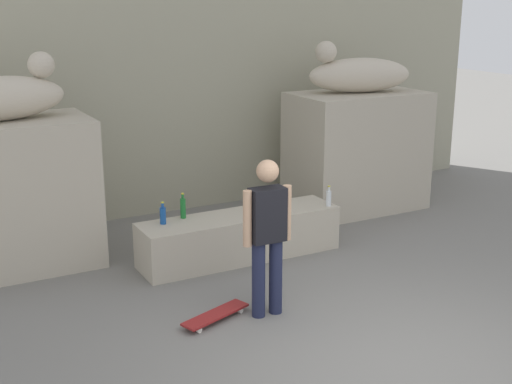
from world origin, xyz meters
TOP-DOWN VIEW (x-y plane):
  - ground_plane at (0.00, 0.00)m, footprint 40.00×40.00m
  - facade_wall at (0.00, 5.80)m, footprint 11.53×0.60m
  - pedestal_left at (-2.59, 4.29)m, footprint 2.04×1.21m
  - pedestal_right at (2.59, 4.29)m, footprint 2.04×1.21m
  - statue_reclining_left at (-2.56, 4.30)m, footprint 1.67×0.84m
  - statue_reclining_right at (2.56, 4.30)m, footprint 1.69×0.93m
  - ledge_block at (0.00, 3.21)m, footprint 2.61×0.65m
  - skater at (-0.50, 1.63)m, footprint 0.54×0.23m
  - skateboard at (-1.04, 1.75)m, footprint 0.82×0.45m
  - bottle_clear at (1.20, 3.00)m, footprint 0.07×0.07m
  - bottle_green at (-0.68, 3.43)m, footprint 0.07×0.07m
  - bottle_blue at (-0.98, 3.34)m, footprint 0.07×0.07m
  - bottle_brown at (0.36, 3.19)m, footprint 0.07×0.07m

SIDE VIEW (x-z plane):
  - ground_plane at x=0.00m, z-range 0.00..0.00m
  - skateboard at x=-1.04m, z-range 0.02..0.10m
  - ledge_block at x=0.00m, z-range 0.00..0.58m
  - bottle_clear at x=1.20m, z-range 0.55..0.82m
  - bottle_blue at x=-0.98m, z-range 0.55..0.83m
  - bottle_brown at x=0.36m, z-range 0.55..0.85m
  - bottle_green at x=-0.68m, z-range 0.55..0.87m
  - pedestal_left at x=-2.59m, z-range 0.00..1.82m
  - pedestal_right at x=2.59m, z-range 0.00..1.82m
  - skater at x=-0.50m, z-range 0.09..1.76m
  - statue_reclining_left at x=-2.56m, z-range 1.72..2.49m
  - statue_reclining_right at x=2.56m, z-range 1.72..2.49m
  - facade_wall at x=0.00m, z-range 0.00..5.14m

